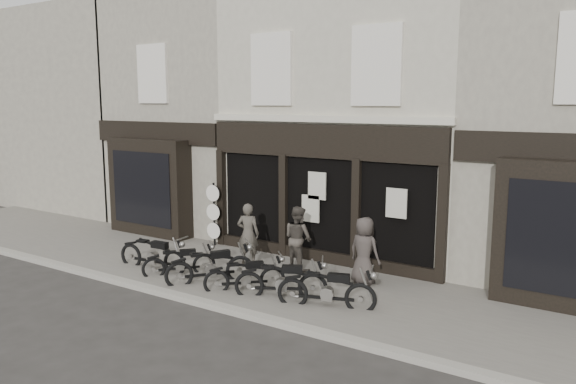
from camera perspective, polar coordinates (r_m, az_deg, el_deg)
The scene contains 16 objects.
ground_plane at distance 13.50m, azimuth -3.23°, elevation -10.35°, with size 90.00×90.00×0.00m, color #2D2B28.
pavement at distance 14.17m, azimuth -1.04°, elevation -9.12°, with size 30.00×4.20×0.12m, color #66605A.
kerb at distance 12.56m, azimuth -6.70°, elevation -11.61°, with size 30.00×0.25×0.13m, color gray.
central_building at distance 17.86m, azimuth 8.19°, elevation 7.71°, with size 7.30×6.22×8.34m.
neighbour_left at distance 21.31m, azimuth -7.66°, elevation 7.84°, with size 5.60×6.73×8.34m.
filler_left at distance 27.41m, azimuth -20.63°, elevation 7.74°, with size 11.00×6.00×8.20m, color #A09B87.
motorcycle_0 at distance 15.45m, azimuth -13.54°, elevation -6.44°, with size 2.19×0.60×1.05m.
motorcycle_1 at distance 14.84m, azimuth -10.91°, elevation -7.24°, with size 1.38×1.57×0.90m.
motorcycle_2 at distance 14.08m, azimuth -7.83°, elevation -7.80°, with size 1.55×1.90×1.06m.
motorcycle_3 at distance 13.47m, azimuth -4.32°, elevation -8.74°, with size 1.54×1.53×0.93m.
motorcycle_4 at distance 12.95m, azimuth -0.61°, elevation -9.30°, with size 1.94×1.28×1.02m.
motorcycle_5 at distance 12.36m, azimuth 4.04°, elevation -10.19°, with size 2.09×1.02×1.05m.
man_left at distance 15.30m, azimuth -4.08°, elevation -4.26°, with size 0.61×0.40×1.68m, color #48423B.
man_centre at distance 14.76m, azimuth 1.03°, elevation -4.70°, with size 0.83×0.64×1.70m, color #433D36.
man_right at distance 13.75m, azimuth 7.75°, elevation -5.92°, with size 0.81×0.53×1.65m, color #3D3633.
advert_sign_post at distance 17.35m, azimuth -7.56°, elevation -2.54°, with size 0.51×0.32×2.07m.
Camera 1 is at (7.60, -10.20, 4.51)m, focal length 35.00 mm.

